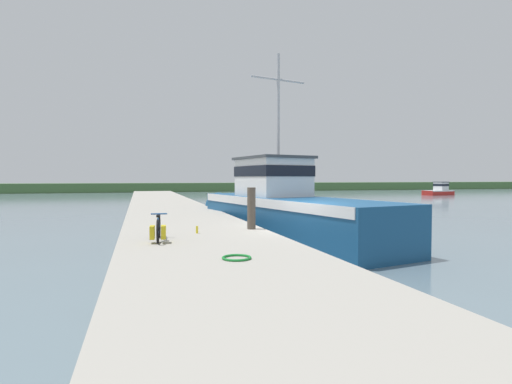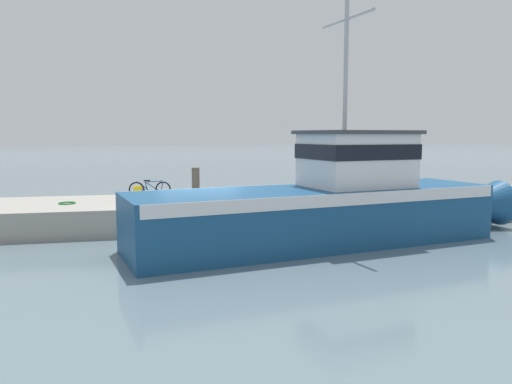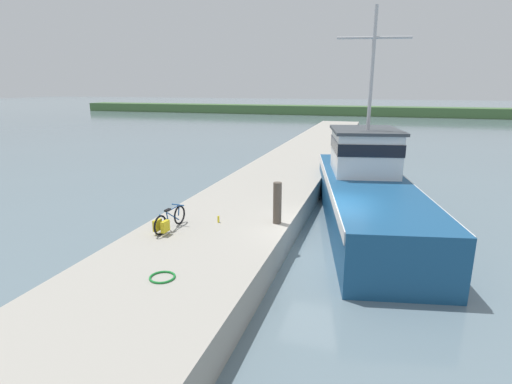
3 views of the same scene
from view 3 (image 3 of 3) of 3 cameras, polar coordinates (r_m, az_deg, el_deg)
The scene contains 7 objects.
ground_plane at distance 13.13m, azimuth 9.79°, elevation -9.06°, with size 320.00×320.00×0.00m, color slate.
dock_pier at distance 13.73m, azimuth -4.44°, elevation -5.61°, with size 4.52×80.00×0.96m, color #A39E93.
fishing_boat_main at distance 16.62m, azimuth 15.31°, elevation 0.56°, with size 5.33×14.14×8.17m.
bicycle_touring at distance 12.53m, azimuth -12.57°, elevation -4.12°, with size 0.51×1.67×0.69m.
mooring_post at distance 12.86m, azimuth 3.06°, elevation -1.58°, with size 0.27×0.27×1.36m, color #51473D.
hose_coil at distance 9.73m, azimuth -13.23°, elevation -11.75°, with size 0.61×0.61×0.05m, color #197A2D.
water_bottle_by_bike at distance 13.12m, azimuth -5.39°, elevation -3.89°, with size 0.07×0.07×0.22m, color yellow.
Camera 3 is at (1.38, -11.94, 5.28)m, focal length 28.00 mm.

